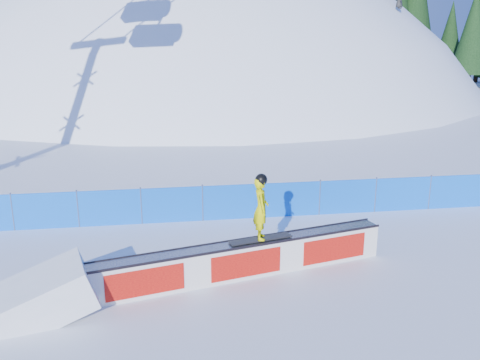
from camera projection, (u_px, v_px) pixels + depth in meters
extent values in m
plane|color=white|center=(331.00, 275.00, 13.98)|extent=(160.00, 160.00, 0.00)
sphere|color=white|center=(206.00, 254.00, 58.90)|extent=(64.00, 64.00, 64.00)
cylinder|color=#301F13|center=(380.00, 14.00, 58.31)|extent=(0.50, 0.50, 1.40)
cylinder|color=#301F13|center=(387.00, 8.00, 55.66)|extent=(0.50, 0.50, 1.40)
cylinder|color=#301F13|center=(402.00, 31.00, 58.20)|extent=(0.50, 0.50, 1.40)
cylinder|color=#301F13|center=(460.00, 66.00, 51.49)|extent=(0.50, 0.50, 1.40)
cone|color=black|center=(465.00, 25.00, 50.44)|extent=(2.76, 2.76, 6.27)
cylinder|color=#301F13|center=(458.00, 81.00, 56.42)|extent=(0.50, 0.50, 1.40)
cone|color=black|center=(462.00, 43.00, 55.34)|extent=(2.86, 2.86, 6.51)
cylinder|color=#301F13|center=(457.00, 79.00, 57.68)|extent=(0.50, 0.50, 1.40)
cone|color=black|center=(461.00, 40.00, 56.52)|extent=(3.13, 3.13, 7.11)
cube|color=blue|center=(291.00, 199.00, 18.08)|extent=(22.00, 0.03, 1.20)
cylinder|color=#3B486A|center=(12.00, 211.00, 16.81)|extent=(0.05, 0.05, 1.30)
cylinder|color=#3B486A|center=(78.00, 208.00, 17.09)|extent=(0.05, 0.05, 1.30)
cylinder|color=#3B486A|center=(141.00, 205.00, 17.37)|extent=(0.05, 0.05, 1.30)
cylinder|color=#3B486A|center=(203.00, 202.00, 17.65)|extent=(0.05, 0.05, 1.30)
cylinder|color=#3B486A|center=(262.00, 199.00, 17.93)|extent=(0.05, 0.05, 1.30)
cylinder|color=#3B486A|center=(320.00, 197.00, 18.21)|extent=(0.05, 0.05, 1.30)
cylinder|color=#3B486A|center=(376.00, 194.00, 18.49)|extent=(0.05, 0.05, 1.30)
cylinder|color=#3B486A|center=(430.00, 191.00, 18.77)|extent=(0.05, 0.05, 1.30)
cube|color=silver|center=(243.00, 261.00, 13.75)|extent=(7.86, 2.38, 0.90)
cube|color=#9395A1|center=(243.00, 244.00, 13.62)|extent=(7.79, 2.38, 0.04)
cube|color=black|center=(247.00, 247.00, 13.38)|extent=(7.75, 1.92, 0.06)
cube|color=black|center=(239.00, 240.00, 13.85)|extent=(7.75, 1.92, 0.06)
cube|color=red|center=(246.00, 265.00, 13.52)|extent=(7.36, 1.82, 0.67)
cube|color=red|center=(239.00, 257.00, 13.98)|extent=(7.36, 1.82, 0.67)
cube|color=black|center=(261.00, 239.00, 13.79)|extent=(1.71, 0.70, 0.03)
imported|color=#CECF02|center=(261.00, 208.00, 13.56)|extent=(0.43, 0.62, 1.63)
sphere|color=black|center=(261.00, 180.00, 13.34)|extent=(0.30, 0.30, 0.30)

